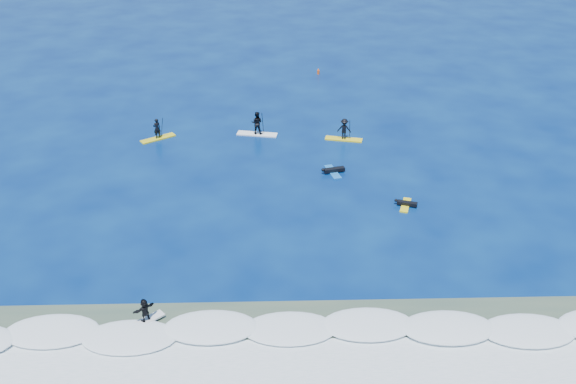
{
  "coord_description": "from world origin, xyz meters",
  "views": [
    {
      "loc": [
        0.24,
        -34.76,
        22.05
      ],
      "look_at": [
        1.27,
        3.48,
        0.6
      ],
      "focal_mm": 40.0,
      "sensor_mm": 36.0,
      "label": 1
    }
  ],
  "objects_px": {
    "sup_paddler_center": "(257,125)",
    "prone_paddler_near": "(406,204)",
    "sup_paddler_left": "(157,132)",
    "prone_paddler_far": "(333,171)",
    "marker_buoy": "(318,72)",
    "sup_paddler_right": "(344,130)",
    "wave_surfer": "(145,311)"
  },
  "relations": [
    {
      "from": "wave_surfer",
      "to": "marker_buoy",
      "type": "height_order",
      "value": "wave_surfer"
    },
    {
      "from": "sup_paddler_left",
      "to": "marker_buoy",
      "type": "height_order",
      "value": "sup_paddler_left"
    },
    {
      "from": "sup_paddler_center",
      "to": "prone_paddler_near",
      "type": "xyz_separation_m",
      "value": [
        10.25,
        -12.04,
        -0.75
      ]
    },
    {
      "from": "sup_paddler_left",
      "to": "sup_paddler_right",
      "type": "height_order",
      "value": "sup_paddler_right"
    },
    {
      "from": "sup_paddler_right",
      "to": "wave_surfer",
      "type": "xyz_separation_m",
      "value": [
        -12.48,
        -22.36,
        -0.03
      ]
    },
    {
      "from": "sup_paddler_left",
      "to": "sup_paddler_center",
      "type": "height_order",
      "value": "sup_paddler_center"
    },
    {
      "from": "prone_paddler_near",
      "to": "sup_paddler_right",
      "type": "bearing_deg",
      "value": 34.47
    },
    {
      "from": "sup_paddler_left",
      "to": "wave_surfer",
      "type": "distance_m",
      "value": 23.11
    },
    {
      "from": "sup_paddler_left",
      "to": "marker_buoy",
      "type": "distance_m",
      "value": 21.44
    },
    {
      "from": "sup_paddler_center",
      "to": "marker_buoy",
      "type": "height_order",
      "value": "sup_paddler_center"
    },
    {
      "from": "prone_paddler_near",
      "to": "prone_paddler_far",
      "type": "xyz_separation_m",
      "value": [
        -4.5,
        5.0,
        0.02
      ]
    },
    {
      "from": "sup_paddler_left",
      "to": "wave_surfer",
      "type": "bearing_deg",
      "value": -116.97
    },
    {
      "from": "sup_paddler_left",
      "to": "prone_paddler_far",
      "type": "relative_size",
      "value": 1.21
    },
    {
      "from": "sup_paddler_right",
      "to": "marker_buoy",
      "type": "distance_m",
      "value": 16.54
    },
    {
      "from": "sup_paddler_left",
      "to": "wave_surfer",
      "type": "xyz_separation_m",
      "value": [
        2.84,
        -22.94,
        0.16
      ]
    },
    {
      "from": "prone_paddler_far",
      "to": "marker_buoy",
      "type": "height_order",
      "value": "marker_buoy"
    },
    {
      "from": "sup_paddler_right",
      "to": "marker_buoy",
      "type": "xyz_separation_m",
      "value": [
        -0.97,
        16.5,
        -0.55
      ]
    },
    {
      "from": "sup_paddler_right",
      "to": "marker_buoy",
      "type": "height_order",
      "value": "sup_paddler_right"
    },
    {
      "from": "sup_paddler_center",
      "to": "wave_surfer",
      "type": "bearing_deg",
      "value": -92.08
    },
    {
      "from": "sup_paddler_right",
      "to": "marker_buoy",
      "type": "relative_size",
      "value": 4.89
    },
    {
      "from": "sup_paddler_right",
      "to": "sup_paddler_center",
      "type": "bearing_deg",
      "value": -177.14
    },
    {
      "from": "prone_paddler_near",
      "to": "sup_paddler_left",
      "type": "bearing_deg",
      "value": 76.73
    },
    {
      "from": "sup_paddler_left",
      "to": "prone_paddler_near",
      "type": "relative_size",
      "value": 1.4
    },
    {
      "from": "prone_paddler_far",
      "to": "sup_paddler_right",
      "type": "bearing_deg",
      "value": -28.05
    },
    {
      "from": "sup_paddler_left",
      "to": "marker_buoy",
      "type": "xyz_separation_m",
      "value": [
        14.35,
        15.92,
        -0.37
      ]
    },
    {
      "from": "sup_paddler_center",
      "to": "prone_paddler_near",
      "type": "bearing_deg",
      "value": -38.93
    },
    {
      "from": "marker_buoy",
      "to": "prone_paddler_far",
      "type": "bearing_deg",
      "value": -91.1
    },
    {
      "from": "sup_paddler_center",
      "to": "wave_surfer",
      "type": "distance_m",
      "value": 24.18
    },
    {
      "from": "sup_paddler_left",
      "to": "sup_paddler_center",
      "type": "distance_m",
      "value": 8.2
    },
    {
      "from": "sup_paddler_left",
      "to": "sup_paddler_right",
      "type": "distance_m",
      "value": 15.33
    },
    {
      "from": "sup_paddler_right",
      "to": "prone_paddler_far",
      "type": "distance_m",
      "value": 6.03
    },
    {
      "from": "sup_paddler_center",
      "to": "prone_paddler_near",
      "type": "relative_size",
      "value": 1.71
    }
  ]
}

